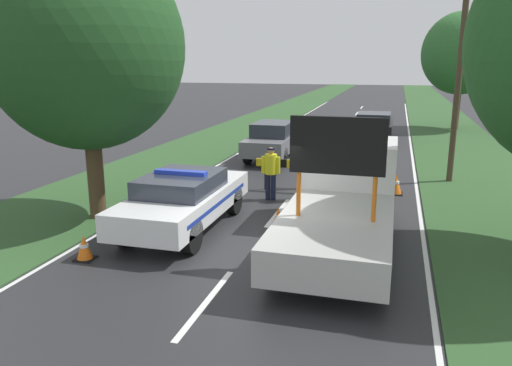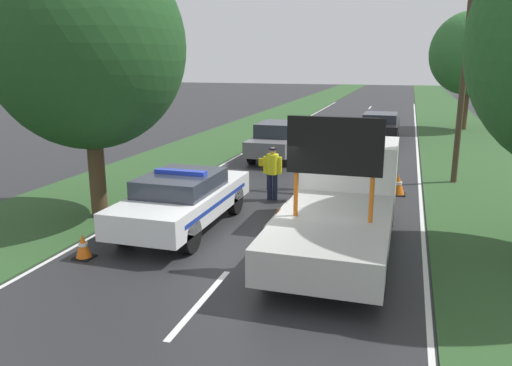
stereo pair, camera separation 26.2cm
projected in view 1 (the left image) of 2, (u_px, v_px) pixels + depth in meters
ground_plane at (247, 251)px, 11.08m from camera, size 160.00×160.00×0.00m
lane_markings at (326, 152)px, 23.00m from camera, size 7.72×56.18×0.01m
grass_verge_left at (246, 128)px, 31.36m from camera, size 4.30×120.00×0.03m
grass_verge_right at (451, 135)px, 28.19m from camera, size 4.30×120.00×0.03m
police_car at (184, 199)px, 12.39m from camera, size 1.88×4.93×1.53m
work_truck at (344, 197)px, 11.55m from camera, size 2.25×6.35×3.09m
road_barrier at (302, 166)px, 15.85m from camera, size 3.04×0.08×1.03m
police_officer at (271, 169)px, 14.96m from camera, size 0.58×0.37×1.61m
pedestrian_civilian at (306, 166)px, 14.88m from camera, size 0.64×0.41×1.79m
traffic_cone_near_police at (383, 179)px, 16.46m from camera, size 0.45×0.45×0.63m
traffic_cone_centre_front at (395, 184)px, 15.75m from camera, size 0.48×0.48×0.66m
traffic_cone_near_truck at (278, 218)px, 12.54m from camera, size 0.39×0.39×0.54m
traffic_cone_behind_barrier at (84, 248)px, 10.55m from camera, size 0.39×0.39×0.54m
queued_car_suv_grey at (273, 140)px, 21.36m from camera, size 1.71×4.59×1.58m
queued_car_sedan_black at (374, 125)px, 26.58m from camera, size 1.91×4.69×1.42m
roadside_tree_near_right at (461, 53)px, 29.62m from camera, size 4.62×4.62×6.96m
roadside_tree_mid_left at (85, 46)px, 12.38m from camera, size 4.93×4.93×7.06m
utility_pole at (461, 60)px, 16.43m from camera, size 1.20×0.20×8.06m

